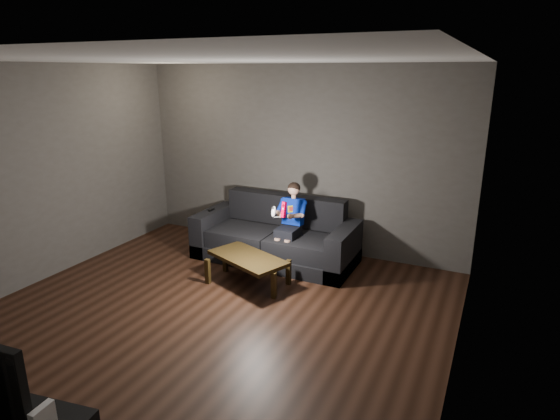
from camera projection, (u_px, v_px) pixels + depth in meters
The scene contains 11 objects.
floor at pixel (206, 320), 5.08m from camera, with size 5.00×5.00×0.00m, color black.
back_wall at pixel (299, 159), 6.85m from camera, with size 5.00×0.04×2.70m, color #413D39.
left_wall at pixel (31, 177), 5.72m from camera, with size 0.04×5.00×2.70m, color #413D39.
right_wall at pixel (465, 237), 3.66m from camera, with size 0.04×5.00×2.70m, color #413D39.
ceiling at pixel (193, 59), 4.30m from camera, with size 5.00×5.00×0.02m, color beige.
sofa at pixel (276, 240), 6.65m from camera, with size 2.26×0.98×0.87m.
child at pixel (291, 216), 6.36m from camera, with size 0.41×0.50×1.01m.
wii_remote_red at pixel (284, 210), 5.93m from camera, with size 0.07×0.08×0.21m.
nunchuk_white at pixel (274, 211), 6.01m from camera, with size 0.07×0.10×0.15m.
wii_remote_black at pixel (211, 210), 6.90m from camera, with size 0.04×0.14×0.03m.
coffee_table at pixel (248, 260), 5.86m from camera, with size 1.14×0.86×0.37m.
Camera 1 is at (2.67, -3.74, 2.61)m, focal length 30.00 mm.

